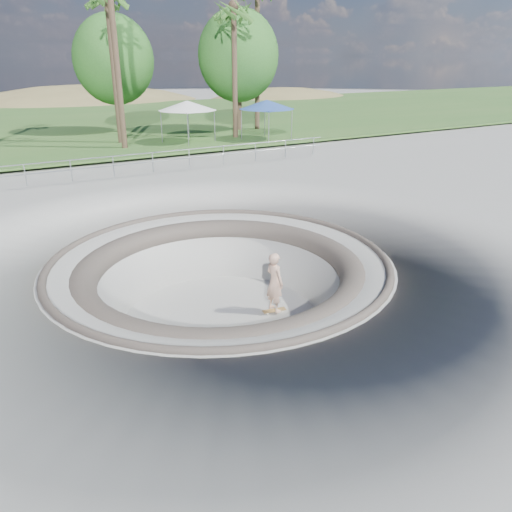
# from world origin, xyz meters

# --- Properties ---
(ground) EXTENTS (180.00, 180.00, 0.00)m
(ground) POSITION_xyz_m (0.00, 0.00, 0.00)
(ground) COLOR #979793
(ground) RESTS_ON ground
(skate_bowl) EXTENTS (14.00, 14.00, 4.10)m
(skate_bowl) POSITION_xyz_m (0.00, 0.00, -1.83)
(skate_bowl) COLOR #979793
(skate_bowl) RESTS_ON ground
(grass_strip) EXTENTS (180.00, 36.00, 0.12)m
(grass_strip) POSITION_xyz_m (0.00, 34.00, 0.22)
(grass_strip) COLOR #325E25
(grass_strip) RESTS_ON ground
(distant_hills) EXTENTS (103.20, 45.00, 28.60)m
(distant_hills) POSITION_xyz_m (3.78, 57.17, -7.02)
(distant_hills) COLOR brown
(distant_hills) RESTS_ON ground
(safety_railing) EXTENTS (25.00, 0.06, 1.03)m
(safety_railing) POSITION_xyz_m (0.00, 12.00, 0.69)
(safety_railing) COLOR #95999D
(safety_railing) RESTS_ON ground
(skateboard) EXTENTS (0.79, 0.34, 0.08)m
(skateboard) POSITION_xyz_m (1.58, -0.61, -1.84)
(skateboard) COLOR olive
(skateboard) RESTS_ON ground
(skater) EXTENTS (0.55, 0.76, 1.94)m
(skater) POSITION_xyz_m (1.58, -0.61, -0.85)
(skater) COLOR #DAA98D
(skater) RESTS_ON skateboard
(canopy_white) EXTENTS (4.94, 4.94, 2.70)m
(canopy_white) POSITION_xyz_m (7.07, 19.57, 2.64)
(canopy_white) COLOR #95999D
(canopy_white) RESTS_ON ground
(canopy_blue) EXTENTS (4.98, 4.98, 2.66)m
(canopy_blue) POSITION_xyz_m (12.28, 18.00, 2.60)
(canopy_blue) COLOR #95999D
(canopy_blue) RESTS_ON ground
(palm_d) EXTENTS (2.60, 2.60, 9.98)m
(palm_d) POSITION_xyz_m (2.99, 21.64, 8.80)
(palm_d) COLOR brown
(palm_d) RESTS_ON ground
(palm_e) EXTENTS (2.60, 2.60, 9.42)m
(palm_e) POSITION_xyz_m (10.83, 19.93, 8.28)
(palm_e) COLOR brown
(palm_e) RESTS_ON ground
(bushy_tree_mid) EXTENTS (5.90, 5.36, 8.50)m
(bushy_tree_mid) POSITION_xyz_m (4.39, 26.87, 5.45)
(bushy_tree_mid) COLOR brown
(bushy_tree_mid) RESTS_ON ground
(bushy_tree_right) EXTENTS (6.20, 5.64, 8.95)m
(bushy_tree_right) POSITION_xyz_m (12.91, 23.31, 5.72)
(bushy_tree_right) COLOR brown
(bushy_tree_right) RESTS_ON ground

